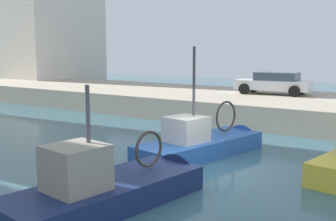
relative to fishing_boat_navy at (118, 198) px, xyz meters
name	(u,v)px	position (x,y,z in m)	size (l,w,h in m)	color
water_surface	(203,171)	(3.61, -0.36, -0.14)	(80.00, 80.00, 0.00)	#386070
quay_wall	(311,110)	(15.11, -0.36, 0.46)	(9.00, 56.00, 1.20)	#ADA08C
fishing_boat_navy	(118,198)	(0.00, 0.00, 0.00)	(6.24, 2.64, 3.85)	navy
fishing_boat_blue	(207,150)	(5.67, 0.69, -0.01)	(6.32, 2.82, 4.72)	#2D60B7
parked_car_white	(274,83)	(16.31, 2.22, 1.75)	(2.23, 4.44, 1.31)	silver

